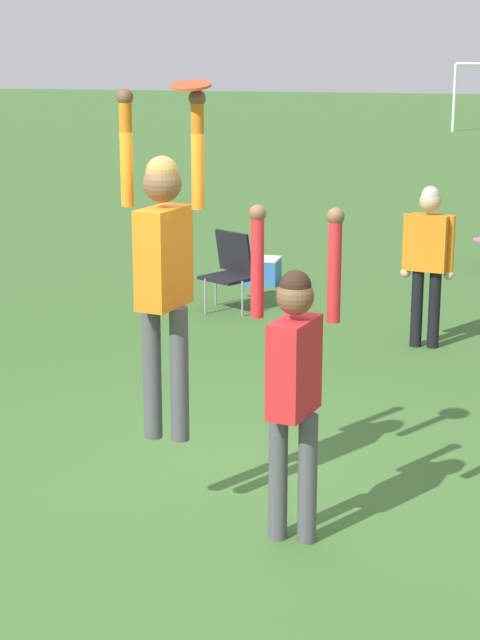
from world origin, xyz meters
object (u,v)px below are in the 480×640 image
object	(u,v)px
camping_chair_2	(231,266)
cooler_box	(262,271)
frisbee	(191,85)
person_defending	(294,369)
person_jumping	(164,259)
person_spectator_near	(428,253)

from	to	relation	value
camping_chair_2	cooler_box	world-z (taller)	camping_chair_2
frisbee	cooler_box	world-z (taller)	frisbee
person_defending	cooler_box	distance (m)	7.41
frisbee	camping_chair_2	bearing A→B (deg)	102.65
camping_chair_2	cooler_box	xyz separation A→B (m)	(0.04, 1.39, -0.33)
person_jumping	person_defending	world-z (taller)	person_jumping
person_jumping	person_spectator_near	size ratio (longest dim) A/B	1.35
cooler_box	person_defending	bearing A→B (deg)	-75.15
cooler_box	person_spectator_near	bearing A→B (deg)	-47.01
person_defending	frisbee	size ratio (longest dim) A/B	8.64
person_spectator_near	cooler_box	distance (m)	3.46
person_spectator_near	frisbee	bearing A→B (deg)	-92.84
frisbee	cooler_box	distance (m)	7.55
person_jumping	frisbee	world-z (taller)	frisbee
person_jumping	person_defending	bearing A→B (deg)	-90.00
camping_chair_2	cooler_box	size ratio (longest dim) A/B	2.00
camping_chair_2	person_spectator_near	bearing A→B (deg)	-174.47
person_defending	frisbee	distance (m)	1.80
person_jumping	person_spectator_near	distance (m)	4.70
person_defending	person_spectator_near	distance (m)	4.66
frisbee	person_spectator_near	bearing A→B (deg)	76.53
person_spectator_near	cooler_box	xyz separation A→B (m)	(-2.30, 2.46, -0.81)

